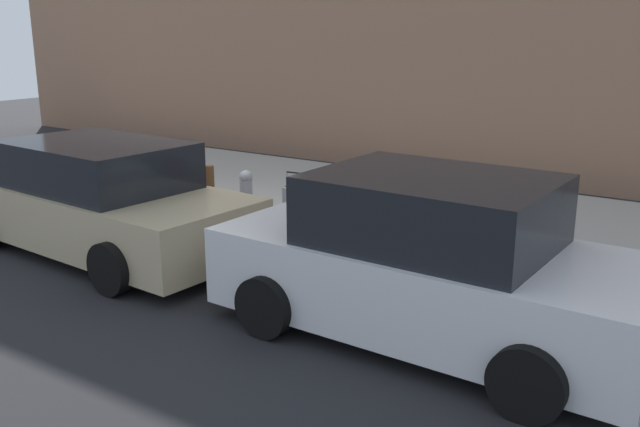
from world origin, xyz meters
The scene contains 12 objects.
ground_plane centered at (0.00, 0.00, 0.00)m, with size 40.00×40.00×0.00m, color black.
sidewalk_curb centered at (0.00, -2.50, 0.07)m, with size 18.00×5.00×0.14m, color #9E9B93.
suitcase_teal_0 centered at (-4.18, -0.64, 0.45)m, with size 0.44×0.20×0.86m.
suitcase_maroon_1 centered at (-3.62, -0.64, 0.51)m, with size 0.46×0.22×1.03m.
suitcase_olive_2 centered at (-3.08, -0.70, 0.44)m, with size 0.40×0.22×0.92m.
suitcase_red_3 centered at (-2.56, -0.57, 0.41)m, with size 0.41×0.24×0.74m.
suitcase_black_4 centered at (-2.05, -0.55, 0.50)m, with size 0.41×0.26×0.78m.
suitcase_silver_5 centered at (-1.53, -0.66, 0.43)m, with size 0.40×0.22×0.81m.
fire_hydrant centered at (-0.59, -0.63, 0.52)m, with size 0.39×0.21×0.73m.
bollard_post centered at (0.02, -0.48, 0.52)m, with size 0.13×0.13×0.76m, color brown.
parked_car_white_0 centered at (-4.74, 1.53, 0.78)m, with size 4.36×2.17×1.66m.
parked_car_beige_1 centered at (0.20, 1.53, 0.73)m, with size 4.79×2.29×1.54m.
Camera 1 is at (-7.45, 7.52, 3.04)m, focal length 39.07 mm.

